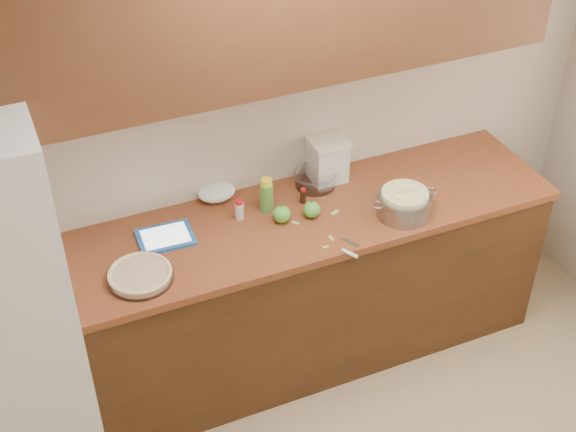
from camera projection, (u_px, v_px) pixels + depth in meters
name	position (u px, v px, depth m)	size (l,w,h in m)	color
room_shell	(479.00, 382.00, 2.54)	(3.60, 3.60, 3.60)	tan
counter_run	(293.00, 288.00, 4.12)	(2.64, 0.68, 0.92)	#492814
upper_cabinets	(279.00, 1.00, 3.34)	(2.60, 0.34, 0.70)	#4F2D18
pie	(140.00, 275.00, 3.48)	(0.29, 0.29, 0.05)	silver
colander	(404.00, 204.00, 3.83)	(0.35, 0.26, 0.13)	gray
flour_canister	(327.00, 158.00, 4.05)	(0.19, 0.19, 0.23)	silver
tablet	(166.00, 237.00, 3.71)	(0.27, 0.21, 0.02)	#235BAB
paring_knife	(350.00, 252.00, 3.63)	(0.10, 0.16, 0.02)	gray
lemon_bottle	(266.00, 195.00, 3.85)	(0.07, 0.07, 0.18)	#4C8C38
cinnamon_shaker	(239.00, 210.00, 3.81)	(0.04, 0.04, 0.10)	beige
vanilla_bottle	(303.00, 196.00, 3.92)	(0.03, 0.03, 0.08)	black
mixing_bowl	(315.00, 178.00, 4.03)	(0.22, 0.22, 0.08)	silver
paper_towel	(216.00, 192.00, 3.95)	(0.19, 0.15, 0.08)	white
apple_left	(282.00, 214.00, 3.80)	(0.09, 0.09, 0.10)	#51AA32
apple_center	(312.00, 210.00, 3.83)	(0.08, 0.08, 0.10)	#51AA32
peel_a	(335.00, 212.00, 3.88)	(0.05, 0.02, 0.00)	#9CC35E
peel_b	(326.00, 247.00, 3.67)	(0.03, 0.01, 0.00)	#9CC35E
peel_c	(331.00, 238.00, 3.72)	(0.04, 0.01, 0.00)	#9CC35E
peel_d	(295.00, 223.00, 3.81)	(0.04, 0.02, 0.00)	#9CC35E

